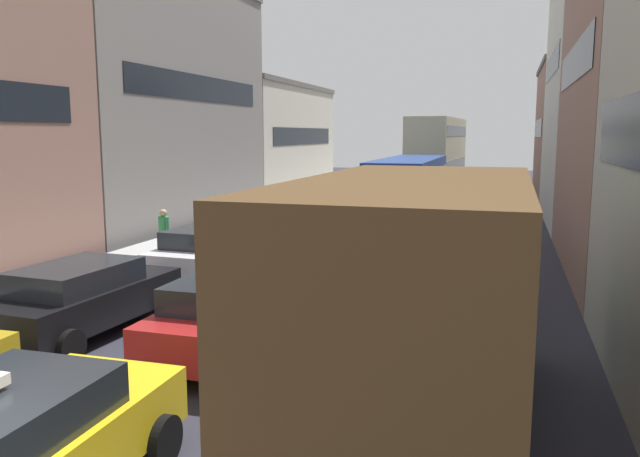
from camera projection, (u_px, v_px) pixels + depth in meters
name	position (u px, v px, depth m)	size (l,w,h in m)	color
sidewalk_left	(221.00, 230.00, 26.07)	(2.60, 64.00, 0.14)	#ACACAC
lane_stripe_left	(337.00, 237.00, 24.66)	(0.16, 60.00, 0.01)	silver
lane_stripe_right	(423.00, 242.00, 23.70)	(0.16, 60.00, 0.01)	silver
building_row_left	(120.00, 117.00, 27.81)	(7.20, 43.90, 11.31)	#936B5B
removalist_box_truck	(422.00, 302.00, 7.82)	(2.76, 7.73, 3.58)	#1E5933
taxi_centre_lane_front	(5.00, 454.00, 6.43)	(2.09, 4.32, 1.66)	yellow
sedan_centre_lane_second	(232.00, 312.00, 11.55)	(2.07, 4.31, 1.49)	#A51E1E
wagon_left_lane_second	(82.00, 297.00, 12.62)	(2.29, 4.41, 1.49)	black
hatchback_centre_lane_third	(328.00, 254.00, 17.04)	(2.17, 4.36, 1.49)	#194C8C
sedan_left_lane_third	(209.00, 251.00, 17.52)	(2.21, 4.37, 1.49)	silver
coupe_centre_lane_fourth	(363.00, 229.00, 21.57)	(2.21, 4.37, 1.49)	gray
sedan_right_lane_behind_truck	(446.00, 273.00, 14.74)	(2.21, 4.37, 1.49)	#19592D
wagon_right_lane_far	(459.00, 238.00, 19.69)	(2.28, 4.41, 1.49)	beige
bus_mid_queue_primary	(409.00, 182.00, 29.82)	(2.85, 10.51, 2.90)	navy
bus_far_queue_secondary	(437.00, 153.00, 41.17)	(3.14, 10.60, 5.06)	#BFB793
pedestrian_near_kerb	(164.00, 231.00, 20.15)	(0.49, 0.34, 1.66)	#262D47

